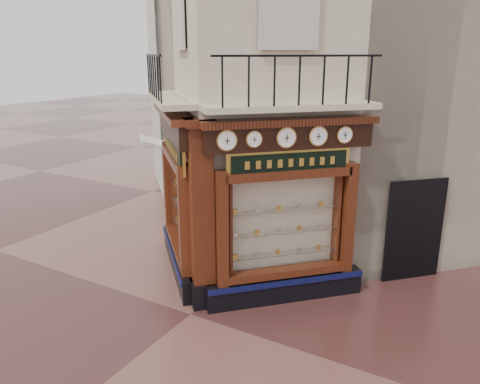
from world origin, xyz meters
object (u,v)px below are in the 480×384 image
Objects in this scene: corner_pilaster at (202,219)px; signboard_left at (173,148)px; clock_d at (318,136)px; clock_e at (345,135)px; clock_a at (227,141)px; awning at (158,227)px; signboard_right at (290,162)px; clock_b at (254,139)px; clock_c at (286,138)px.

corner_pilaster is 2.12m from signboard_left.
clock_d is 1.17× the size of clock_e.
awning is at bearing 99.85° from clock_a.
signboard_right is (-0.87, -0.71, -0.52)m from clock_e.
clock_a reaches higher than awning.
signboard_left is at bearing 100.25° from corner_pilaster.
clock_e is at bearing -0.00° from clock_d.
clock_d is 3.44m from signboard_left.
clock_d is (1.92, 1.32, 1.67)m from corner_pilaster.
signboard_left is (-3.79, -0.71, -0.52)m from clock_e.
signboard_left is (-2.45, 0.63, -0.52)m from clock_b.
clock_d is at bearing -152.56° from awning.
clock_b is 0.95m from signboard_right.
corner_pilaster is at bearing 169.44° from clock_d.
corner_pilaster is at bearing -174.23° from awning.
clock_d is at bearing -129.86° from signboard_left.
clock_d reaches higher than signboard_left.
awning is at bearing 95.77° from corner_pilaster.
clock_c is 6.82m from awning.
clock_c reaches higher than awning.
signboard_left is at bearing -176.71° from awning.
clock_b is at bearing 180.00° from clock_e.
clock_a is 2.36m from signboard_left.
signboard_left is at bearing 120.53° from clock_b.
awning is 0.56× the size of signboard_left.
clock_d is at bearing 0.00° from clock_c.
signboard_left is (-1.46, 1.01, 1.15)m from corner_pilaster.
corner_pilaster is at bearing 169.75° from signboard_right.
clock_a reaches higher than signboard_left.
clock_c is 1.20× the size of clock_e.
clock_b is 0.26× the size of awning.
signboard_left reaches higher than awning.
clock_e reaches higher than signboard_left.
corner_pilaster is 12.18× the size of clock_b.
signboard_left is at bearing 109.00° from clock_a.
clock_e reaches higher than signboard_right.
clock_e is 3.89m from signboard_left.
clock_c is 0.18× the size of signboard_left.
corner_pilaster reaches higher than signboard_left.
signboard_right is (5.31, -2.13, 3.10)m from awning.
signboard_right is at bearing -156.85° from awning.
corner_pilaster is 2.12m from signboard_right.
clock_e is at bearing -124.37° from signboard_left.
clock_a is at bearing -180.00° from clock_d.
clock_b reaches higher than signboard_right.
clock_a is 1.19m from clock_c.
signboard_right is at bearing 168.45° from clock_d.
clock_d is 0.58m from clock_e.
clock_c is at bearing -14.75° from corner_pilaster.
clock_d is 7.05m from awning.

